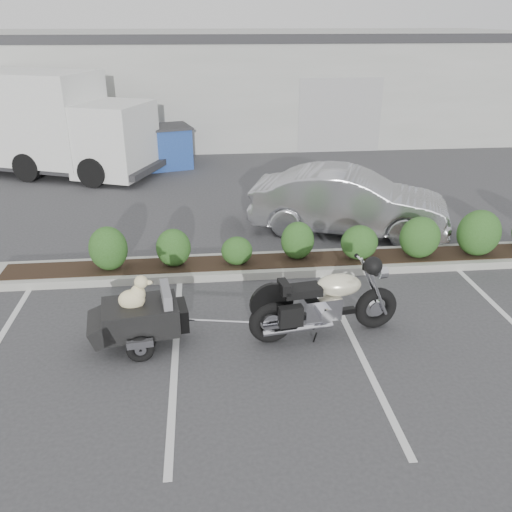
{
  "coord_description": "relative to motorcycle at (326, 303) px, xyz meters",
  "views": [
    {
      "loc": [
        -1.0,
        -7.36,
        4.52
      ],
      "look_at": [
        -0.13,
        1.13,
        0.75
      ],
      "focal_mm": 38.0,
      "sensor_mm": 36.0,
      "label": 1
    }
  ],
  "objects": [
    {
      "name": "ground",
      "position": [
        -0.78,
        0.3,
        -0.55
      ],
      "size": [
        90.0,
        90.0,
        0.0
      ],
      "primitive_type": "plane",
      "color": "#38383A",
      "rests_on": "ground"
    },
    {
      "name": "dumpster",
      "position": [
        -3.14,
        10.58,
        0.13
      ],
      "size": [
        2.33,
        1.88,
        1.34
      ],
      "rotation": [
        0.0,
        0.0,
        0.27
      ],
      "color": "navy",
      "rests_on": "ground"
    },
    {
      "name": "building",
      "position": [
        -0.78,
        17.3,
        1.45
      ],
      "size": [
        26.0,
        10.0,
        4.0
      ],
      "primitive_type": "cube",
      "color": "#9EA099",
      "rests_on": "ground"
    },
    {
      "name": "motorcycle",
      "position": [
        0.0,
        0.0,
        0.0
      ],
      "size": [
        2.4,
        0.93,
        1.38
      ],
      "rotation": [
        0.0,
        0.0,
        0.15
      ],
      "color": "black",
      "rests_on": "ground"
    },
    {
      "name": "planter_kerb",
      "position": [
        0.22,
        2.5,
        -0.48
      ],
      "size": [
        12.0,
        1.0,
        0.15
      ],
      "primitive_type": "cube",
      "color": "#9E9E93",
      "rests_on": "ground"
    },
    {
      "name": "pet_trailer",
      "position": [
        -2.79,
        0.02,
        -0.07
      ],
      "size": [
        1.94,
        1.1,
        1.14
      ],
      "rotation": [
        0.0,
        0.0,
        0.15
      ],
      "color": "black",
      "rests_on": "ground"
    },
    {
      "name": "delivery_truck",
      "position": [
        -6.42,
        10.26,
        0.92
      ],
      "size": [
        6.99,
        4.44,
        3.06
      ],
      "rotation": [
        0.0,
        0.0,
        -0.38
      ],
      "color": "silver",
      "rests_on": "ground"
    },
    {
      "name": "sedan",
      "position": [
        1.48,
        4.3,
        0.17
      ],
      "size": [
        4.62,
        2.89,
        1.44
      ],
      "primitive_type": "imported",
      "rotation": [
        0.0,
        0.0,
        1.23
      ],
      "color": "#A4A5AB",
      "rests_on": "ground"
    }
  ]
}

